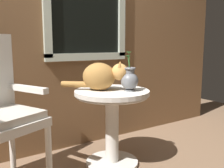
# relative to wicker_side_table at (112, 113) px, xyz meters

# --- Properties ---
(back_wall) EXTENTS (4.00, 0.07, 2.60)m
(back_wall) POSITION_rel_wicker_side_table_xyz_m (-0.15, 0.55, 0.86)
(back_wall) COLOR brown
(back_wall) RESTS_ON ground_plane
(wicker_side_table) EXTENTS (0.60, 0.60, 0.63)m
(wicker_side_table) POSITION_rel_wicker_side_table_xyz_m (0.00, 0.00, 0.00)
(wicker_side_table) COLOR silver
(wicker_side_table) RESTS_ON ground_plane
(cat) EXTENTS (0.45, 0.39, 0.23)m
(cat) POSITION_rel_wicker_side_table_xyz_m (-0.07, 0.05, 0.30)
(cat) COLOR #AD7A3D
(cat) RESTS_ON wicker_side_table
(pewter_vase_with_ivy) EXTENTS (0.14, 0.14, 0.31)m
(pewter_vase_with_ivy) POSITION_rel_wicker_side_table_xyz_m (0.09, -0.11, 0.28)
(pewter_vase_with_ivy) COLOR slate
(pewter_vase_with_ivy) RESTS_ON wicker_side_table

